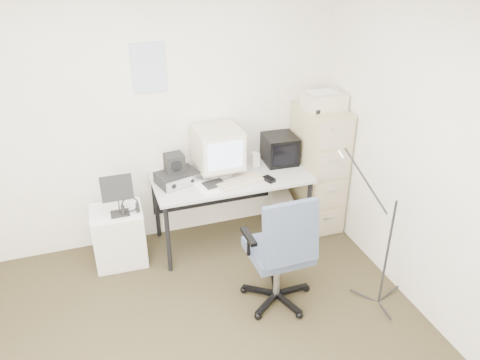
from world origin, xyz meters
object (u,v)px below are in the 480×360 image
object	(u,v)px
desk	(232,209)
side_cart	(119,236)
office_chair	(278,248)
filing_cabinet	(318,168)

from	to	relation	value
desk	side_cart	distance (m)	1.11
desk	office_chair	size ratio (longest dim) A/B	1.40
office_chair	filing_cabinet	bearing A→B (deg)	48.46
desk	side_cart	world-z (taller)	desk
office_chair	side_cart	xyz separation A→B (m)	(-1.19, 0.97, -0.25)
filing_cabinet	desk	world-z (taller)	filing_cabinet
office_chair	side_cart	distance (m)	1.56
desk	office_chair	xyz separation A→B (m)	(0.08, -0.98, 0.17)
filing_cabinet	office_chair	xyz separation A→B (m)	(-0.87, -1.01, -0.11)
filing_cabinet	desk	xyz separation A→B (m)	(-0.95, -0.03, -0.29)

